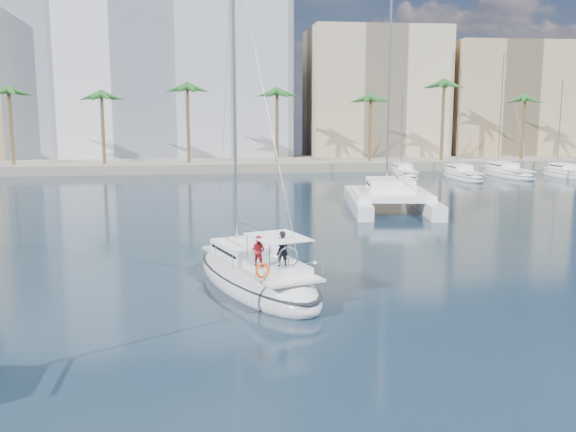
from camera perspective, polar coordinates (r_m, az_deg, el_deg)
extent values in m
plane|color=black|center=(28.71, -0.29, -7.21)|extent=(160.00, 160.00, 0.00)
cube|color=gray|center=(88.68, -4.95, 4.61)|extent=(120.00, 14.00, 1.20)
cube|color=white|center=(100.83, -12.33, 12.65)|extent=(42.00, 16.00, 28.00)
cube|color=#C6B28E|center=(100.52, 7.61, 10.51)|extent=(20.00, 14.00, 20.00)
cube|color=tan|center=(105.48, 18.60, 9.51)|extent=(18.00, 12.00, 18.00)
cylinder|color=brown|center=(84.40, -4.90, 7.52)|extent=(0.44, 0.44, 10.50)
sphere|color=#215921|center=(84.38, -4.95, 11.08)|extent=(3.60, 3.60, 3.60)
cylinder|color=brown|center=(92.20, 16.91, 7.32)|extent=(0.44, 0.44, 10.50)
sphere|color=#215921|center=(92.17, 17.07, 10.58)|extent=(3.60, 3.60, 3.60)
ellipsoid|color=silver|center=(30.27, -2.88, -5.66)|extent=(7.04, 11.73, 2.32)
ellipsoid|color=black|center=(30.19, -2.89, -5.05)|extent=(7.11, 11.84, 0.18)
cube|color=silver|center=(29.86, -2.73, -4.13)|extent=(5.15, 8.75, 0.12)
cube|color=white|center=(30.94, -3.69, -2.97)|extent=(3.46, 4.24, 0.60)
cube|color=black|center=(30.93, -3.69, -2.93)|extent=(3.34, 3.84, 0.14)
cylinder|color=#B7BABF|center=(31.39, -4.75, 10.13)|extent=(0.15, 0.15, 14.66)
cylinder|color=#B7BABF|center=(29.82, -3.00, -1.08)|extent=(1.59, 4.30, 0.11)
cube|color=white|center=(27.90, -0.96, -4.60)|extent=(2.92, 3.34, 0.36)
cube|color=white|center=(27.50, -0.87, -1.88)|extent=(2.92, 3.34, 0.04)
torus|color=silver|center=(26.80, 0.02, -3.71)|extent=(0.92, 0.37, 0.96)
torus|color=#FF480D|center=(25.94, -2.28, -4.86)|extent=(0.66, 0.39, 0.64)
imported|color=black|center=(27.25, -0.54, -2.91)|extent=(0.62, 0.48, 1.52)
imported|color=#A5191F|center=(27.36, -2.66, -3.10)|extent=(0.80, 0.75, 1.31)
cube|color=silver|center=(53.71, 6.18, 1.26)|extent=(2.93, 13.24, 1.10)
cube|color=silver|center=(54.51, 11.84, 1.23)|extent=(2.93, 13.24, 1.10)
cube|color=white|center=(53.30, 9.15, 1.94)|extent=(6.90, 7.99, 0.50)
cube|color=white|center=(53.86, 9.07, 2.78)|extent=(4.12, 4.40, 1.00)
cube|color=black|center=(53.85, 9.07, 2.83)|extent=(4.07, 3.88, 0.18)
cylinder|color=#B7BABF|center=(55.48, 8.99, 11.56)|extent=(0.18, 0.18, 17.60)
ellipsoid|color=silver|center=(32.70, 2.42, -4.20)|extent=(0.21, 0.39, 0.19)
sphere|color=silver|center=(32.88, 2.36, -4.09)|extent=(0.10, 0.10, 0.10)
cube|color=gray|center=(32.65, 1.93, -4.16)|extent=(0.45, 0.16, 0.11)
cube|color=gray|center=(32.74, 2.90, -4.13)|extent=(0.45, 0.16, 0.11)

